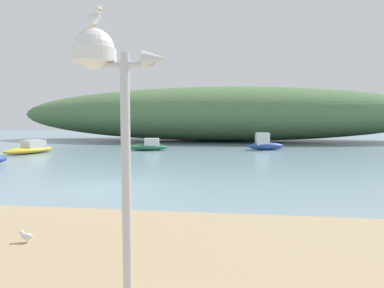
# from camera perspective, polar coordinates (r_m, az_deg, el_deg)

# --- Properties ---
(ground_plane) EXTENTS (120.00, 120.00, 0.00)m
(ground_plane) POSITION_cam_1_polar(r_m,az_deg,el_deg) (12.75, -14.63, -7.40)
(ground_plane) COLOR #7A99A8
(distant_hill) EXTENTS (49.12, 12.81, 6.37)m
(distant_hill) POSITION_cam_1_polar(r_m,az_deg,el_deg) (39.08, 4.96, 5.26)
(distant_hill) COLOR #517547
(distant_hill) RESTS_ON ground
(mast_structure) EXTENTS (1.20, 0.54, 3.49)m
(mast_structure) POSITION_cam_1_polar(r_m,az_deg,el_deg) (4.25, -15.12, 11.24)
(mast_structure) COLOR silver
(mast_structure) RESTS_ON beach_sand
(seagull_on_radar) EXTENTS (0.32, 0.25, 0.24)m
(seagull_on_radar) POSITION_cam_1_polar(r_m,az_deg,el_deg) (4.43, -16.81, 20.61)
(seagull_on_radar) COLOR orange
(seagull_on_radar) RESTS_ON mast_structure
(motorboat_mid_channel) EXTENTS (2.80, 4.21, 0.99)m
(motorboat_mid_channel) POSITION_cam_1_polar(r_m,az_deg,el_deg) (27.26, -26.51, -0.72)
(motorboat_mid_channel) COLOR gold
(motorboat_mid_channel) RESTS_ON ground
(motorboat_near_shore) EXTENTS (3.44, 1.50, 1.00)m
(motorboat_near_shore) POSITION_cam_1_polar(r_m,az_deg,el_deg) (27.07, -7.56, -0.33)
(motorboat_near_shore) COLOR #287A4C
(motorboat_near_shore) RESTS_ON ground
(motorboat_centre_water) EXTENTS (3.13, 1.48, 1.44)m
(motorboat_centre_water) POSITION_cam_1_polar(r_m,az_deg,el_deg) (27.89, 12.65, 0.03)
(motorboat_centre_water) COLOR #2D4C9E
(motorboat_centre_water) RESTS_ON ground
(seagull_near_waterline) EXTENTS (0.32, 0.12, 0.23)m
(seagull_near_waterline) POSITION_cam_1_polar(r_m,az_deg,el_deg) (7.25, -27.09, -14.12)
(seagull_near_waterline) COLOR orange
(seagull_near_waterline) RESTS_ON beach_sand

